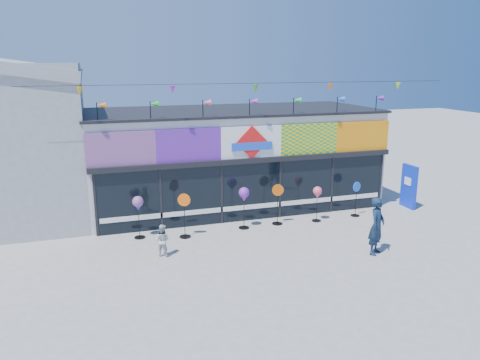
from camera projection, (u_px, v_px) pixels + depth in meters
name	position (u px, v px, depth m)	size (l,w,h in m)	color
ground	(285.00, 252.00, 15.26)	(80.00, 80.00, 0.00)	gray
kite_shop	(232.00, 157.00, 20.25)	(16.00, 5.70, 5.31)	silver
blue_sign	(409.00, 186.00, 19.80)	(0.16, 0.92, 1.84)	#0D2FD1
spinner_0	(138.00, 205.00, 16.24)	(0.39, 0.39, 1.53)	black
spinner_1	(184.00, 214.00, 16.39)	(0.43, 0.41, 1.60)	black
spinner_2	(244.00, 196.00, 17.19)	(0.40, 0.40, 1.58)	black
spinner_3	(278.00, 203.00, 17.74)	(0.44, 0.40, 1.57)	black
spinner_4	(317.00, 194.00, 18.01)	(0.35, 0.35, 1.39)	black
spinner_5	(356.00, 198.00, 18.71)	(0.39, 0.36, 1.42)	black
adult_man	(377.00, 226.00, 14.95)	(0.69, 0.45, 1.88)	#122339
child	(162.00, 240.00, 14.89)	(0.51, 0.29, 1.05)	#BBBBBB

